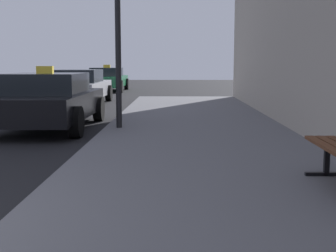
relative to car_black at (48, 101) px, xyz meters
name	(u,v)px	position (x,y,z in m)	size (l,w,h in m)	color
car_black	(48,101)	(0.00, 0.00, 0.00)	(2.05, 4.31, 1.43)	black
car_silver	(78,87)	(-0.66, 6.43, 0.00)	(2.03, 4.50, 1.27)	#B7B7BF
car_green	(108,79)	(-0.80, 14.74, 0.00)	(1.95, 4.59, 1.43)	#196638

